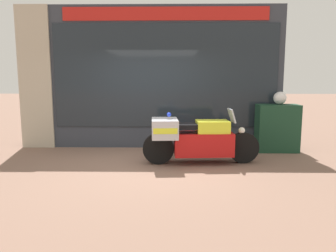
{
  "coord_description": "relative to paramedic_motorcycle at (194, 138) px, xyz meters",
  "views": [
    {
      "loc": [
        0.59,
        -6.44,
        1.79
      ],
      "look_at": [
        0.46,
        0.77,
        0.72
      ],
      "focal_mm": 35.0,
      "sensor_mm": 36.0,
      "label": 1
    }
  ],
  "objects": [
    {
      "name": "shop_building",
      "position": [
        -1.4,
        1.74,
        1.23
      ],
      "size": [
        6.62,
        0.55,
        3.55
      ],
      "color": "#333842",
      "rests_on": "ground"
    },
    {
      "name": "window_display",
      "position": [
        -0.66,
        1.77,
        -0.07
      ],
      "size": [
        5.35,
        0.3,
        2.04
      ],
      "color": "slate",
      "rests_on": "ground"
    },
    {
      "name": "white_helmet",
      "position": [
        2.15,
        1.26,
        0.75
      ],
      "size": [
        0.31,
        0.31,
        0.31
      ],
      "primitive_type": "sphere",
      "color": "white",
      "rests_on": "utility_cabinet"
    },
    {
      "name": "ground_plane",
      "position": [
        -1.0,
        -0.26,
        -0.55
      ],
      "size": [
        60.0,
        60.0,
        0.0
      ],
      "primitive_type": "plane",
      "color": "#7A5B4C"
    },
    {
      "name": "paramedic_motorcycle",
      "position": [
        0.0,
        0.0,
        0.0
      ],
      "size": [
        2.44,
        0.81,
        1.15
      ],
      "rotation": [
        0.0,
        0.0,
        0.06
      ],
      "color": "black",
      "rests_on": "ground"
    },
    {
      "name": "utility_cabinet",
      "position": [
        2.1,
        1.2,
        0.02
      ],
      "size": [
        0.98,
        0.52,
        1.14
      ],
      "primitive_type": "cube",
      "color": "#193D28",
      "rests_on": "ground"
    }
  ]
}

